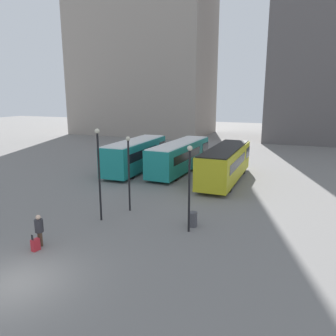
{
  "coord_description": "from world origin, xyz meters",
  "views": [
    {
      "loc": [
        9.94,
        -8.72,
        7.41
      ],
      "look_at": [
        1.34,
        13.31,
        2.06
      ],
      "focal_mm": 35.0,
      "sensor_mm": 36.0,
      "label": 1
    }
  ],
  "objects": [
    {
      "name": "suitcase",
      "position": [
        -1.34,
        2.54,
        0.3
      ],
      "size": [
        0.32,
        0.43,
        0.86
      ],
      "rotation": [
        0.0,
        0.0,
        1.37
      ],
      "color": "#B7232D",
      "rests_on": "ground_plane"
    },
    {
      "name": "building_block_left",
      "position": [
        -17.6,
        49.12,
        20.54
      ],
      "size": [
        24.91,
        14.54,
        41.08
      ],
      "color": "gray",
      "rests_on": "ground_plane"
    },
    {
      "name": "traveler",
      "position": [
        -1.5,
        3.03,
        0.97
      ],
      "size": [
        0.5,
        0.5,
        1.63
      ],
      "rotation": [
        0.0,
        0.0,
        1.37
      ],
      "color": "#4C3828",
      "rests_on": "ground_plane"
    },
    {
      "name": "lamp_post_0",
      "position": [
        0.28,
        9.18,
        2.91
      ],
      "size": [
        0.28,
        0.28,
        4.85
      ],
      "color": "black",
      "rests_on": "ground_plane"
    },
    {
      "name": "trash_bin",
      "position": [
        4.86,
        8.17,
        0.42
      ],
      "size": [
        0.52,
        0.52,
        0.85
      ],
      "color": "#47474C",
      "rests_on": "ground_plane"
    },
    {
      "name": "lamp_post_2",
      "position": [
        -0.55,
        7.09,
        3.25
      ],
      "size": [
        0.28,
        0.28,
        5.5
      ],
      "color": "black",
      "rests_on": "ground_plane"
    },
    {
      "name": "bus_2",
      "position": [
        4.48,
        18.96,
        1.61
      ],
      "size": [
        2.68,
        10.44,
        2.95
      ],
      "rotation": [
        0.0,
        0.0,
        1.56
      ],
      "color": "gold",
      "rests_on": "ground_plane"
    },
    {
      "name": "ground_plane",
      "position": [
        0.0,
        0.0,
        0.0
      ],
      "size": [
        160.0,
        160.0,
        0.0
      ],
      "primitive_type": "plane",
      "color": "slate"
    },
    {
      "name": "bus_0",
      "position": [
        -4.48,
        19.56,
        1.64
      ],
      "size": [
        2.71,
        9.81,
        3.01
      ],
      "rotation": [
        0.0,
        0.0,
        1.59
      ],
      "color": "#19847F",
      "rests_on": "ground_plane"
    },
    {
      "name": "lamp_post_1",
      "position": [
        4.87,
        7.39,
        2.88
      ],
      "size": [
        0.28,
        0.28,
        4.8
      ],
      "color": "black",
      "rests_on": "ground_plane"
    },
    {
      "name": "bus_1",
      "position": [
        -0.36,
        20.88,
        1.57
      ],
      "size": [
        2.92,
        10.76,
        2.88
      ],
      "rotation": [
        0.0,
        0.0,
        1.53
      ],
      "color": "#19847F",
      "rests_on": "ground_plane"
    }
  ]
}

